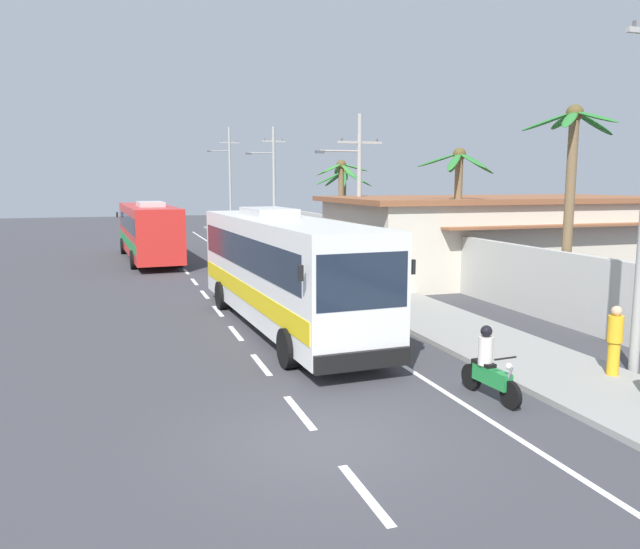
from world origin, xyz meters
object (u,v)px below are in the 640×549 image
object	(u,v)px
motorcycle_beside_bus	(286,270)
roadside_building	(497,236)
utility_pole_mid	(358,189)
coach_bus_foreground	(282,267)
palm_second	(571,177)
palm_fourth	(341,193)
palm_nearest	(458,194)
pedestrian_far_walk	(615,339)
pedestrian_midwalk	(306,255)
palm_third	(344,190)
utility_pole_far	(273,181)
utility_pole_distant	(229,174)
motorcycle_trailing	(489,369)
coach_bus_far_lane	(149,230)

from	to	relation	value
motorcycle_beside_bus	roadside_building	bearing A→B (deg)	-2.10
utility_pole_mid	motorcycle_beside_bus	bearing A→B (deg)	-152.27
coach_bus_foreground	palm_second	world-z (taller)	palm_second
palm_fourth	palm_second	bearing A→B (deg)	-82.78
coach_bus_foreground	palm_nearest	xyz separation A→B (m)	(9.18, 4.77, 2.20)
pedestrian_far_walk	palm_second	distance (m)	7.64
pedestrian_midwalk	roadside_building	xyz separation A→B (m)	(9.13, -3.52, 1.07)
pedestrian_far_walk	palm_second	world-z (taller)	palm_second
pedestrian_midwalk	palm_third	size ratio (longest dim) A/B	0.27
utility_pole_mid	roadside_building	size ratio (longest dim) A/B	0.48
coach_bus_foreground	utility_pole_far	world-z (taller)	utility_pole_far
palm_second	utility_pole_distant	bearing A→B (deg)	93.21
palm_second	roadside_building	distance (m)	11.27
palm_nearest	palm_third	world-z (taller)	palm_nearest
palm_fourth	utility_pole_mid	bearing A→B (deg)	-96.69
utility_pole_far	palm_fourth	distance (m)	14.57
utility_pole_distant	utility_pole_mid	bearing A→B (deg)	-89.63
coach_bus_foreground	palm_second	size ratio (longest dim) A/B	1.74
motorcycle_beside_bus	palm_nearest	bearing A→B (deg)	-28.52
roadside_building	palm_fourth	bearing A→B (deg)	133.75
motorcycle_trailing	palm_nearest	distance (m)	14.76
utility_pole_far	utility_pole_mid	bearing A→B (deg)	-90.07
palm_third	palm_second	bearing A→B (deg)	-87.91
coach_bus_far_lane	pedestrian_midwalk	bearing A→B (deg)	-46.71
coach_bus_foreground	palm_fourth	xyz separation A→B (m)	(7.28, 14.48, 2.09)
utility_pole_far	utility_pole_distant	size ratio (longest dim) A/B	0.86
pedestrian_far_walk	coach_bus_far_lane	bearing A→B (deg)	-97.59
coach_bus_far_lane	roadside_building	xyz separation A→B (m)	(16.63, -11.48, 0.13)
motorcycle_trailing	utility_pole_far	size ratio (longest dim) A/B	0.22
coach_bus_far_lane	palm_third	xyz separation A→B (m)	(11.85, -1.86, 2.35)
coach_bus_far_lane	palm_third	distance (m)	12.22
coach_bus_far_lane	motorcycle_trailing	size ratio (longest dim) A/B	6.32
pedestrian_far_walk	roadside_building	bearing A→B (deg)	-141.14
palm_second	palm_fourth	size ratio (longest dim) A/B	1.21
pedestrian_far_walk	palm_nearest	size ratio (longest dim) A/B	0.27
roadside_building	palm_third	bearing A→B (deg)	116.41
pedestrian_far_walk	utility_pole_far	bearing A→B (deg)	-117.58
coach_bus_foreground	pedestrian_far_walk	bearing A→B (deg)	-51.87
coach_bus_foreground	utility_pole_distant	bearing A→B (deg)	82.03
utility_pole_distant	palm_nearest	distance (m)	42.57
pedestrian_far_walk	pedestrian_midwalk	bearing A→B (deg)	-111.03
coach_bus_far_lane	roadside_building	world-z (taller)	roadside_building
pedestrian_midwalk	utility_pole_mid	bearing A→B (deg)	-155.90
utility_pole_far	palm_fourth	bearing A→B (deg)	-88.40
motorcycle_beside_bus	pedestrian_far_walk	size ratio (longest dim) A/B	1.17
utility_pole_mid	pedestrian_midwalk	bearing A→B (deg)	163.11
motorcycle_beside_bus	palm_nearest	size ratio (longest dim) A/B	0.32
utility_pole_mid	roadside_building	xyz separation A→B (m)	(6.58, -2.75, -2.37)
motorcycle_beside_bus	palm_nearest	world-z (taller)	palm_nearest
palm_second	roadside_building	xyz separation A→B (m)	(4.06, 10.12, -2.87)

